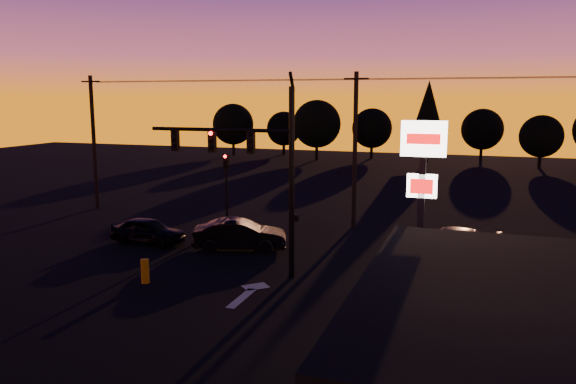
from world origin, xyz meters
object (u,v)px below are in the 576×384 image
at_px(car_right, 447,242).
at_px(car_left, 148,231).
at_px(bollard, 145,271).
at_px(car_mid, 240,235).
at_px(secondary_signal, 226,180).
at_px(pylon_sign, 422,177).
at_px(suv_parked, 439,368).
at_px(traffic_signal_mast, 256,161).

bearing_deg(car_right, car_left, -76.86).
distance_m(bollard, car_mid, 6.23).
distance_m(secondary_signal, pylon_sign, 15.75).
bearing_deg(suv_parked, car_mid, 108.04).
bearing_deg(car_mid, secondary_signal, 14.32).
bearing_deg(car_mid, car_right, -96.82).
distance_m(secondary_signal, bollard, 10.45).
distance_m(car_left, car_right, 15.19).
bearing_deg(car_mid, car_left, 76.94).
relative_size(car_left, car_mid, 0.86).
bearing_deg(secondary_signal, suv_parked, -49.20).
relative_size(traffic_signal_mast, secondary_signal, 1.97).
xyz_separation_m(traffic_signal_mast, car_mid, (-2.26, 3.38, -4.17)).
height_order(secondary_signal, suv_parked, secondary_signal).
relative_size(pylon_sign, car_mid, 1.47).
bearing_deg(pylon_sign, secondary_signal, 140.23).
bearing_deg(car_mid, bollard, 146.58).
relative_size(pylon_sign, suv_parked, 1.43).
relative_size(pylon_sign, bollard, 6.75).
bearing_deg(car_right, traffic_signal_mast, -51.14).
bearing_deg(secondary_signal, car_left, -117.75).
distance_m(car_mid, car_right, 10.14).
xyz_separation_m(bollard, car_mid, (1.62, 6.01, 0.26)).
distance_m(car_left, suv_parked, 18.77).
xyz_separation_m(traffic_signal_mast, pylon_sign, (7.10, -2.49, -0.02)).
height_order(traffic_signal_mast, car_mid, traffic_signal_mast).
height_order(car_mid, suv_parked, car_mid).
bearing_deg(car_left, bollard, -145.69).
height_order(bollard, car_left, car_left).
bearing_deg(traffic_signal_mast, secondary_signal, 123.19).
height_order(traffic_signal_mast, bollard, traffic_signal_mast).
distance_m(secondary_signal, car_left, 5.62).
xyz_separation_m(bollard, car_right, (11.55, 8.04, 0.21)).
relative_size(bollard, car_right, 0.21).
xyz_separation_m(car_left, car_right, (14.98, 2.50, 0.03)).
xyz_separation_m(pylon_sign, car_left, (-14.41, 5.41, -4.23)).
relative_size(traffic_signal_mast, car_right, 1.76).
bearing_deg(bollard, car_left, 121.75).
bearing_deg(pylon_sign, car_mid, 147.89).
bearing_deg(pylon_sign, traffic_signal_mast, 160.64).
xyz_separation_m(traffic_signal_mast, bollard, (-3.88, -2.63, -4.43)).
relative_size(secondary_signal, suv_parked, 0.92).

